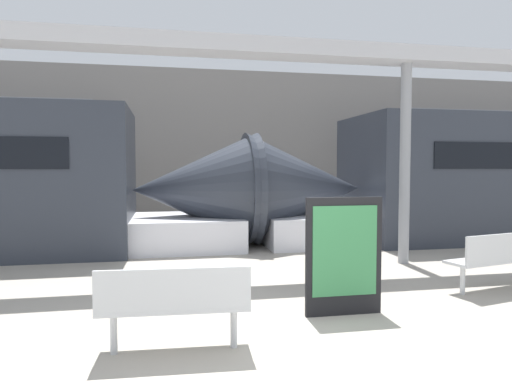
# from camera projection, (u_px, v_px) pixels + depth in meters

# --- Properties ---
(ground_plane) EXTENTS (60.00, 60.00, 0.00)m
(ground_plane) POSITION_uv_depth(u_px,v_px,m) (296.00, 353.00, 4.49)
(ground_plane) COLOR #A8A093
(station_wall) EXTENTS (56.00, 0.20, 5.00)m
(station_wall) POSITION_uv_depth(u_px,v_px,m) (204.00, 147.00, 14.89)
(station_wall) COLOR gray
(station_wall) RESTS_ON ground_plane
(bench_near) EXTENTS (1.49, 0.52, 0.87)m
(bench_near) POSITION_uv_depth(u_px,v_px,m) (174.00, 301.00, 4.43)
(bench_near) COLOR silver
(bench_near) RESTS_ON ground_plane
(bench_far) EXTENTS (1.77, 0.81, 0.87)m
(bench_far) POSITION_uv_depth(u_px,v_px,m) (502.00, 255.00, 6.73)
(bench_far) COLOR silver
(bench_far) RESTS_ON ground_plane
(trash_bin) EXTENTS (0.52, 0.52, 0.89)m
(trash_bin) POSITION_uv_depth(u_px,v_px,m) (335.00, 252.00, 7.44)
(trash_bin) COLOR black
(trash_bin) RESTS_ON ground_plane
(poster_board) EXTENTS (0.97, 0.07, 1.46)m
(poster_board) POSITION_uv_depth(u_px,v_px,m) (344.00, 256.00, 5.61)
(poster_board) COLOR black
(poster_board) RESTS_ON ground_plane
(support_column_near) EXTENTS (0.20, 0.20, 3.77)m
(support_column_near) POSITION_uv_depth(u_px,v_px,m) (405.00, 164.00, 8.61)
(support_column_near) COLOR gray
(support_column_near) RESTS_ON ground_plane
(canopy_beam) EXTENTS (28.00, 0.60, 0.28)m
(canopy_beam) POSITION_uv_depth(u_px,v_px,m) (407.00, 56.00, 8.50)
(canopy_beam) COLOR #B7B7BC
(canopy_beam) RESTS_ON support_column_near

